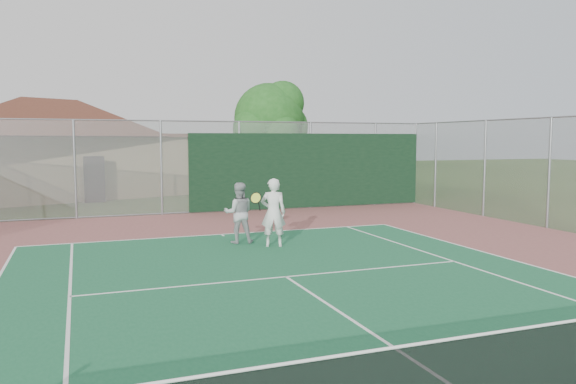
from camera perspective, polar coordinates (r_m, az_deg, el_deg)
The scene contains 7 objects.
tennis_net at distance 6.12m, azimuth 22.18°, elevation -17.10°, with size 11.85×0.08×1.10m.
back_fence at distance 21.96m, azimuth -4.67°, elevation 2.36°, with size 20.08×0.11×3.53m.
side_fence_right at distance 21.69m, azimuth 19.34°, elevation 2.26°, with size 0.08×9.00×3.50m.
clubhouse at distance 30.31m, azimuth -23.13°, elevation 5.02°, with size 15.16×12.47×5.63m.
tree at distance 28.11m, azimuth -1.75°, elevation 7.27°, with size 4.09×3.87×5.70m.
player_white_front at distance 14.62m, azimuth -1.53°, elevation -2.14°, with size 1.15×0.81×1.79m.
player_grey_back at distance 15.17m, azimuth -5.04°, elevation -2.20°, with size 0.90×0.77×1.64m.
Camera 1 is at (-3.90, -4.11, 2.81)m, focal length 35.00 mm.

